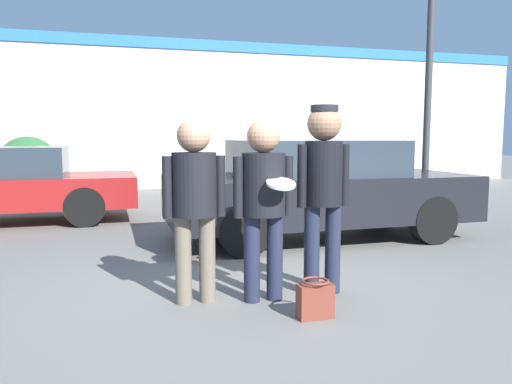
% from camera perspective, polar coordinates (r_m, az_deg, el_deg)
% --- Properties ---
extents(ground_plane, '(56.00, 56.00, 0.00)m').
position_cam_1_polar(ground_plane, '(5.16, 0.27, -10.72)').
color(ground_plane, '#66635E').
extents(storefront_building, '(24.00, 0.22, 4.26)m').
position_cam_1_polar(storefront_building, '(14.68, -11.09, 8.83)').
color(storefront_building, beige).
rests_on(storefront_building, ground).
extents(person_left, '(0.57, 0.40, 1.68)m').
position_cam_1_polar(person_left, '(4.51, -7.05, -0.13)').
color(person_left, '#665B4C').
rests_on(person_left, ground).
extents(person_middle_with_frisbee, '(0.57, 0.60, 1.67)m').
position_cam_1_polar(person_middle_with_frisbee, '(4.53, 0.87, -0.12)').
color(person_middle_with_frisbee, '#1E2338').
rests_on(person_middle_with_frisbee, ground).
extents(person_right, '(0.53, 0.36, 1.81)m').
position_cam_1_polar(person_right, '(4.78, 7.71, 1.37)').
color(person_right, '#1E2338').
rests_on(person_right, ground).
extents(parked_car_near, '(4.46, 1.86, 1.46)m').
position_cam_1_polar(parked_car_near, '(7.44, 7.13, 0.41)').
color(parked_car_near, black).
rests_on(parked_car_near, ground).
extents(shrub, '(1.50, 1.50, 1.50)m').
position_cam_1_polar(shrub, '(13.81, -24.58, 2.68)').
color(shrub, '#285B2D').
rests_on(shrub, ground).
extents(handbag, '(0.30, 0.23, 0.33)m').
position_cam_1_polar(handbag, '(4.30, 6.79, -12.12)').
color(handbag, brown).
rests_on(handbag, ground).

